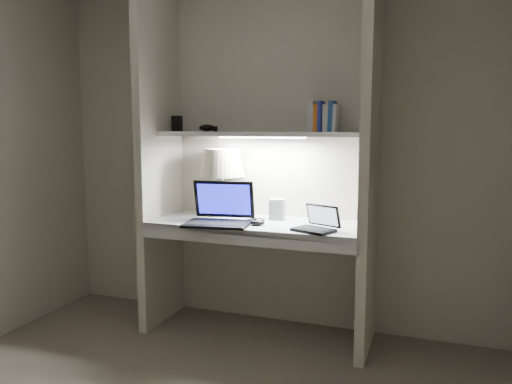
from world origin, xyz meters
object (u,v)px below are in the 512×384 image
at_px(table_lamp, 222,171).
at_px(book_row, 323,117).
at_px(speaker, 277,209).
at_px(laptop_netbook, 317,225).
at_px(laptop_main, 220,214).

xyz_separation_m(table_lamp, book_row, (0.71, 0.02, 0.37)).
bearing_deg(speaker, book_row, 3.65).
distance_m(table_lamp, laptop_netbook, 0.86).
relative_size(laptop_main, laptop_netbook, 1.54).
bearing_deg(table_lamp, laptop_main, -69.49).
xyz_separation_m(table_lamp, laptop_netbook, (0.75, -0.29, -0.28)).
bearing_deg(laptop_main, table_lamp, 101.90).
xyz_separation_m(laptop_netbook, speaker, (-0.34, 0.27, 0.03)).
relative_size(table_lamp, laptop_netbook, 1.60).
bearing_deg(laptop_netbook, book_row, 120.17).
height_order(laptop_main, speaker, laptop_main).
relative_size(table_lamp, book_row, 2.39).
relative_size(laptop_netbook, book_row, 1.49).
relative_size(laptop_main, speaker, 3.21).
bearing_deg(table_lamp, laptop_netbook, -21.28).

